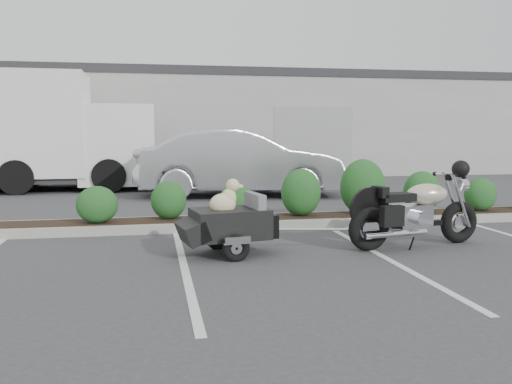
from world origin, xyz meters
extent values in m
plane|color=#38383A|center=(0.00, 0.00, 0.00)|extent=(90.00, 90.00, 0.00)
cube|color=#9E9E93|center=(1.00, 2.20, 0.07)|extent=(12.00, 1.00, 0.15)
cube|color=#9EA099|center=(0.00, 17.00, 2.00)|extent=(26.00, 10.00, 4.00)
torus|color=black|center=(1.16, -0.13, 0.32)|extent=(0.67, 0.27, 0.65)
torus|color=black|center=(2.73, 0.15, 0.32)|extent=(0.67, 0.27, 0.65)
cylinder|color=silver|center=(1.16, -0.13, 0.32)|extent=(0.29, 0.16, 0.27)
cylinder|color=silver|center=(2.73, 0.15, 0.32)|extent=(0.25, 0.14, 0.23)
cylinder|color=silver|center=(2.68, 0.04, 0.68)|extent=(0.42, 0.12, 0.86)
cylinder|color=silver|center=(2.65, 0.23, 0.68)|extent=(0.42, 0.12, 0.86)
cylinder|color=silver|center=(2.51, 0.11, 1.05)|extent=(0.15, 0.67, 0.03)
cylinder|color=silver|center=(2.78, 0.16, 0.89)|extent=(0.14, 0.19, 0.17)
sphere|color=black|center=(2.52, -0.18, 1.16)|extent=(0.29, 0.29, 0.25)
cube|color=silver|center=(1.87, 0.00, 0.46)|extent=(0.58, 0.42, 0.33)
cube|color=black|center=(1.97, 0.01, 0.34)|extent=(0.88, 0.24, 0.08)
ellipsoid|color=beige|center=(2.13, 0.04, 0.77)|extent=(0.69, 0.47, 0.32)
cube|color=black|center=(1.58, -0.05, 0.76)|extent=(0.57, 0.38, 0.12)
cube|color=black|center=(1.33, -0.10, 0.84)|extent=(0.16, 0.31, 0.15)
cylinder|color=silver|center=(1.52, -0.24, 0.25)|extent=(1.02, 0.26, 0.09)
cylinder|color=silver|center=(1.46, 0.10, 0.25)|extent=(1.02, 0.26, 0.09)
cube|color=black|center=(1.39, -0.36, 0.53)|extent=(0.35, 0.19, 0.29)
cube|color=black|center=(-0.83, 0.01, 0.44)|extent=(1.12, 0.86, 0.41)
cube|color=slate|center=(-0.47, 0.07, 0.70)|extent=(0.22, 0.61, 0.29)
cube|color=slate|center=(-0.78, 0.01, 0.54)|extent=(0.77, 0.71, 0.04)
cube|color=black|center=(-1.36, -0.09, 0.37)|extent=(0.48, 0.75, 0.35)
cube|color=black|center=(-0.30, 0.10, 0.39)|extent=(0.27, 0.51, 0.33)
torus|color=black|center=(-0.81, -0.40, 0.17)|extent=(0.39, 0.17, 0.38)
torus|color=black|center=(-0.95, 0.40, 0.17)|extent=(0.39, 0.17, 0.38)
cube|color=silver|center=(-0.80, -0.45, 0.29)|extent=(0.36, 0.14, 0.10)
cube|color=silver|center=(-0.96, 0.45, 0.29)|extent=(0.36, 0.14, 0.10)
cylinder|color=black|center=(-0.88, 0.00, 0.17)|extent=(0.19, 0.87, 0.04)
cylinder|color=silver|center=(-0.07, 0.14, 0.32)|extent=(0.58, 0.13, 0.03)
ellipsoid|color=beige|center=(-0.93, 0.01, 0.71)|extent=(0.40, 0.31, 0.29)
ellipsoid|color=beige|center=(-0.84, 0.02, 0.79)|extent=(0.24, 0.23, 0.27)
sphere|color=beige|center=(-0.78, 0.03, 0.96)|extent=(0.21, 0.21, 0.18)
ellipsoid|color=beige|center=(-0.70, 0.05, 0.94)|extent=(0.15, 0.10, 0.07)
sphere|color=black|center=(-0.64, 0.06, 0.94)|extent=(0.04, 0.04, 0.03)
ellipsoid|color=beige|center=(-0.81, -0.03, 0.98)|extent=(0.05, 0.05, 0.10)
ellipsoid|color=beige|center=(-0.83, 0.08, 0.98)|extent=(0.05, 0.05, 0.10)
cylinder|color=beige|center=(-0.80, -0.03, 0.61)|extent=(0.05, 0.05, 0.12)
cylinder|color=beige|center=(-0.82, 0.08, 0.61)|extent=(0.05, 0.05, 0.12)
imported|color=silver|center=(0.40, 6.71, 0.88)|extent=(5.54, 2.46, 1.77)
cube|color=navy|center=(0.72, 8.53, 0.62)|extent=(2.13, 1.70, 1.25)
cube|color=#2D2D30|center=(0.72, 8.53, 1.27)|extent=(2.26, 1.82, 0.06)
cube|color=white|center=(-2.88, 9.37, 1.31)|extent=(2.15, 2.46, 2.31)
cube|color=black|center=(-2.88, 9.37, 1.00)|extent=(0.12, 2.00, 1.05)
cube|color=#2D2D30|center=(-5.29, 9.32, 0.37)|extent=(7.40, 2.45, 0.21)
cylinder|color=black|center=(-3.06, 8.21, 0.47)|extent=(0.95, 0.31, 0.95)
cylinder|color=black|center=(-3.11, 10.52, 0.47)|extent=(0.95, 0.31, 0.95)
cylinder|color=black|center=(-5.48, 8.16, 0.47)|extent=(0.95, 0.31, 0.95)
cylinder|color=black|center=(-5.52, 10.47, 0.47)|extent=(0.95, 0.31, 0.95)
camera|label=1|loc=(-1.86, -7.31, 1.70)|focal=38.00mm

